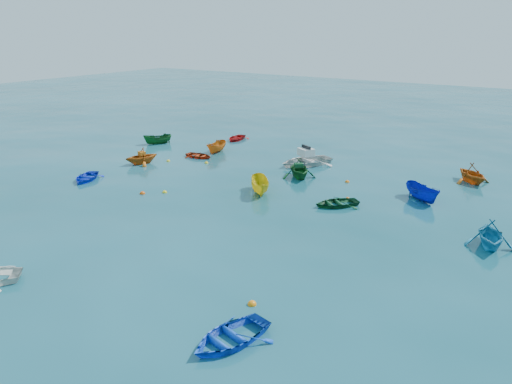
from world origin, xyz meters
The scene contains 26 objects.
ground centered at (0.00, 0.00, 0.00)m, with size 160.00×160.00×0.00m, color #093E48.
dinghy_blue_sw centered at (-12.75, 1.33, 0.00)m, with size 2.08×2.90×0.60m, color #102ACA.
dinghy_blue_se centered at (8.07, -8.84, 0.00)m, with size 2.33×3.25×0.68m, color blue.
dinghy_orange_w centered at (-12.69, 6.92, 0.00)m, with size 2.39×2.77×1.46m, color #BD5811.
sampan_yellow_mid centered at (-0.28, 5.97, 0.00)m, with size 1.21×3.20×1.24m, color gold.
dinghy_green_e centered at (5.15, 6.53, 0.00)m, with size 2.07×2.89×0.60m, color #104724.
dinghy_cyan_se centered at (14.39, 5.32, 0.00)m, with size 2.52×2.92×1.54m, color teal.
dinghy_red_nw centered at (-10.05, 11.14, 0.00)m, with size 1.84×2.57×0.53m, color #9E2B0D.
sampan_orange_n centered at (-9.86, 13.41, 0.00)m, with size 1.10×2.91×1.12m, color #C86412.
dinghy_green_n centered at (0.11, 10.69, 0.00)m, with size 2.58×2.99×1.57m, color #124F1E.
sampan_blue_far centered at (9.39, 10.61, 0.00)m, with size 1.16×3.07×1.19m, color #0D18A3.
dinghy_red_far centered at (-11.41, 18.60, 0.00)m, with size 2.02×2.83×0.59m, color red.
dinghy_orange_far centered at (11.26, 16.61, 0.00)m, with size 2.53×2.93×1.54m, color #BB5611.
sampan_green_far centered at (-16.73, 12.96, 0.00)m, with size 1.03×2.73×1.06m, color #12501D.
motorboat_white centered at (-1.14, 14.13, 0.00)m, with size 3.25×4.54×1.54m, color silver.
tarp_orange_a centered at (-12.67, 6.97, 0.88)m, with size 0.62×0.47×0.30m, color #CA6214.
tarp_green_b centered at (0.04, 10.76, 0.94)m, with size 0.61×0.46×0.30m, color #124B26.
buoy_or_a centered at (-3.16, -10.25, 0.00)m, with size 0.33×0.33×0.33m, color #D6600B.
buoy_ye_a centered at (-5.83, 2.39, 0.00)m, with size 0.34×0.34×0.34m, color yellow.
buoy_or_b centered at (7.30, -6.29, 0.00)m, with size 0.37×0.37×0.37m, color orange.
buoy_ye_b centered at (-8.31, 10.00, 0.00)m, with size 0.31×0.31×0.31m, color yellow.
buoy_or_c centered at (-6.91, 1.36, 0.00)m, with size 0.38×0.38×0.38m, color #D84D0B.
buoy_ye_c centered at (-0.66, 7.17, 0.00)m, with size 0.35×0.35×0.35m, color yellow.
buoy_or_d centered at (3.67, 11.59, 0.00)m, with size 0.33×0.33×0.33m, color orange.
buoy_ye_d centered at (-11.39, 8.70, 0.00)m, with size 0.30×0.30×0.30m, color yellow.
buoy_or_e centered at (5.24, 8.10, 0.00)m, with size 0.31×0.31×0.31m, color #E65B0C.
Camera 1 is at (17.41, -21.22, 10.96)m, focal length 35.00 mm.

